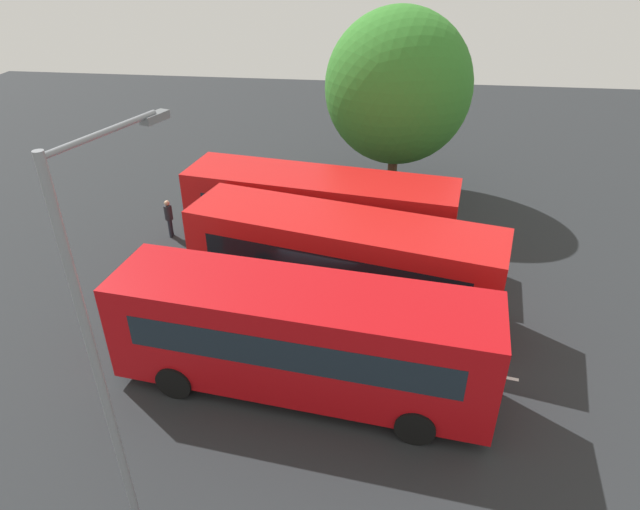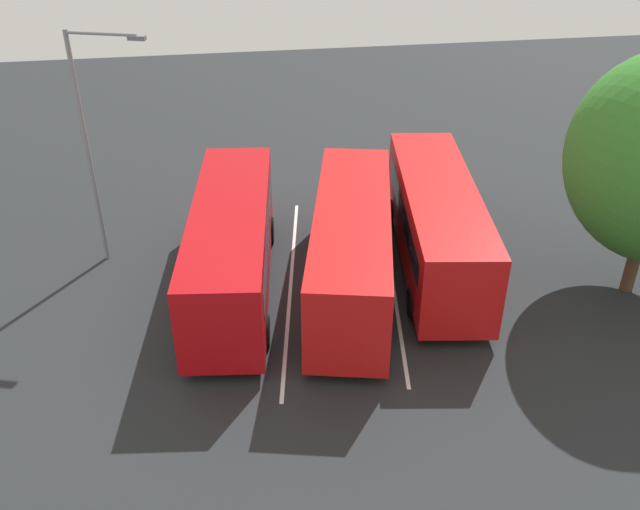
{
  "view_description": "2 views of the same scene",
  "coord_description": "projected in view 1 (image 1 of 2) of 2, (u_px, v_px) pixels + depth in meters",
  "views": [
    {
      "loc": [
        -1.81,
        15.04,
        10.99
      ],
      "look_at": [
        0.19,
        -1.36,
        1.17
      ],
      "focal_mm": 31.21,
      "sensor_mm": 36.0,
      "label": 1
    },
    {
      "loc": [
        -20.02,
        4.05,
        13.4
      ],
      "look_at": [
        -1.3,
        1.0,
        1.88
      ],
      "focal_mm": 38.42,
      "sensor_mm": 36.0,
      "label": 2
    }
  ],
  "objects": [
    {
      "name": "lane_stripe_inner_left",
      "position": [
        314.0,
        340.0,
        17.08
      ],
      "size": [
        11.91,
        2.14,
        0.01
      ],
      "primitive_type": "cube",
      "rotation": [
        0.0,
        0.0,
        -0.17
      ],
      "color": "silver",
      "rests_on": "ground"
    },
    {
      "name": "lane_stripe_outer_left",
      "position": [
        327.0,
        276.0,
        20.2
      ],
      "size": [
        11.91,
        2.14,
        0.01
      ],
      "primitive_type": "cube",
      "rotation": [
        0.0,
        0.0,
        -0.17
      ],
      "color": "silver",
      "rests_on": "ground"
    },
    {
      "name": "ground_plane",
      "position": [
        321.0,
        306.0,
        18.64
      ],
      "size": [
        62.61,
        62.61,
        0.0
      ],
      "primitive_type": "plane",
      "color": "#232628"
    },
    {
      "name": "bus_center_right",
      "position": [
        300.0,
        336.0,
        14.52
      ],
      "size": [
        10.24,
        3.68,
        3.18
      ],
      "rotation": [
        0.0,
        0.0,
        -0.12
      ],
      "color": "#B70C11",
      "rests_on": "ground"
    },
    {
      "name": "street_lamp",
      "position": [
        104.0,
        344.0,
        9.52
      ],
      "size": [
        1.02,
        2.6,
        8.37
      ],
      "rotation": [
        0.0,
        0.0,
        -1.9
      ],
      "color": "gray",
      "rests_on": "ground"
    },
    {
      "name": "bus_center_left",
      "position": [
        341.0,
        259.0,
        17.84
      ],
      "size": [
        10.3,
        4.69,
        3.18
      ],
      "rotation": [
        0.0,
        0.0,
        -0.23
      ],
      "color": "red",
      "rests_on": "ground"
    },
    {
      "name": "pedestrian",
      "position": [
        169.0,
        216.0,
        22.34
      ],
      "size": [
        0.34,
        0.34,
        1.6
      ],
      "rotation": [
        0.0,
        0.0,
        3.21
      ],
      "color": "#232833",
      "rests_on": "ground"
    },
    {
      "name": "depot_tree",
      "position": [
        398.0,
        88.0,
        24.16
      ],
      "size": [
        6.39,
        5.75,
        8.27
      ],
      "color": "#4C3823",
      "rests_on": "ground"
    },
    {
      "name": "bus_far_left",
      "position": [
        319.0,
        212.0,
        20.8
      ],
      "size": [
        10.26,
        3.96,
        3.18
      ],
      "rotation": [
        0.0,
        0.0,
        -0.15
      ],
      "color": "red",
      "rests_on": "ground"
    }
  ]
}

